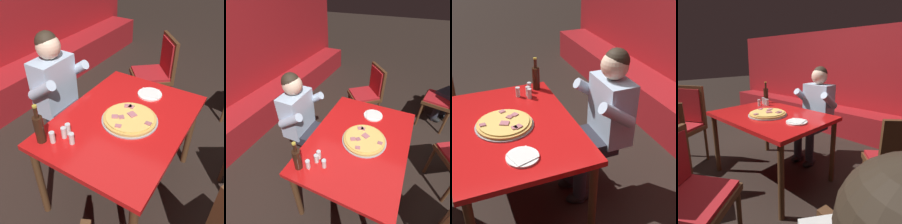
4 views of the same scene
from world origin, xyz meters
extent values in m
plane|color=black|center=(0.00, 0.00, 0.00)|extent=(24.00, 24.00, 0.00)
cube|color=#A3191E|center=(0.00, 1.86, 0.23)|extent=(6.46, 0.48, 0.46)
cylinder|color=#4C2D19|center=(0.57, -0.40, 0.36)|extent=(0.06, 0.06, 0.73)
cylinder|color=#4C2D19|center=(-0.57, 0.40, 0.36)|extent=(0.06, 0.06, 0.73)
cylinder|color=#4C2D19|center=(0.57, 0.40, 0.36)|extent=(0.06, 0.06, 0.73)
cube|color=red|center=(0.00, 0.00, 0.75)|extent=(1.26, 0.92, 0.04)
cylinder|color=#9E9EA3|center=(0.00, -0.05, 0.77)|extent=(0.42, 0.42, 0.01)
cylinder|color=gold|center=(0.00, -0.05, 0.79)|extent=(0.40, 0.40, 0.02)
cylinder|color=#E5BC5B|center=(0.00, -0.05, 0.80)|extent=(0.36, 0.36, 0.01)
cube|color=#B76670|center=(0.03, -0.05, 0.81)|extent=(0.08, 0.08, 0.01)
cube|color=#B76670|center=(0.11, 0.00, 0.81)|extent=(0.05, 0.04, 0.01)
cube|color=#B76670|center=(-0.06, 0.04, 0.81)|extent=(0.06, 0.06, 0.01)
cube|color=#B76670|center=(-0.14, -0.03, 0.81)|extent=(0.05, 0.05, 0.01)
cube|color=#A85B66|center=(-0.01, -0.20, 0.81)|extent=(0.04, 0.04, 0.01)
cube|color=#B76670|center=(0.11, 0.03, 0.81)|extent=(0.07, 0.07, 0.01)
cube|color=#A85B66|center=(-0.04, 0.00, 0.81)|extent=(0.06, 0.06, 0.01)
cylinder|color=white|center=(0.41, -0.02, 0.78)|extent=(0.21, 0.21, 0.01)
cube|color=white|center=(0.41, -0.02, 0.79)|extent=(0.19, 0.19, 0.01)
cylinder|color=black|center=(-0.51, 0.35, 0.87)|extent=(0.07, 0.07, 0.20)
cylinder|color=black|center=(-0.51, 0.35, 1.01)|extent=(0.03, 0.03, 0.08)
cylinder|color=#B29933|center=(-0.51, 0.35, 1.06)|extent=(0.03, 0.03, 0.01)
cylinder|color=silver|center=(-0.48, 0.28, 0.81)|extent=(0.04, 0.04, 0.07)
cylinder|color=#516B33|center=(-0.48, 0.28, 0.79)|extent=(0.03, 0.03, 0.04)
cylinder|color=silver|center=(-0.48, 0.28, 0.85)|extent=(0.04, 0.04, 0.01)
cylinder|color=silver|center=(-0.40, 0.24, 0.81)|extent=(0.04, 0.04, 0.07)
cylinder|color=#28231E|center=(-0.40, 0.24, 0.79)|extent=(0.03, 0.03, 0.04)
cylinder|color=silver|center=(-0.40, 0.24, 0.85)|extent=(0.04, 0.04, 0.01)
cylinder|color=silver|center=(-0.42, 0.16, 0.81)|extent=(0.04, 0.04, 0.07)
cylinder|color=silver|center=(-0.42, 0.16, 0.79)|extent=(0.03, 0.03, 0.04)
cylinder|color=silver|center=(-0.42, 0.16, 0.85)|extent=(0.04, 0.04, 0.01)
cylinder|color=silver|center=(-0.36, 0.24, 0.81)|extent=(0.04, 0.04, 0.07)
cylinder|color=#B23323|center=(-0.36, 0.24, 0.79)|extent=(0.03, 0.03, 0.04)
cylinder|color=silver|center=(-0.36, 0.24, 0.85)|extent=(0.04, 0.04, 0.01)
ellipsoid|color=black|center=(-0.02, 0.48, 0.04)|extent=(0.11, 0.24, 0.09)
ellipsoid|color=black|center=(0.18, 0.48, 0.04)|extent=(0.11, 0.24, 0.09)
cylinder|color=#282833|center=(-0.02, 0.48, 0.23)|extent=(0.11, 0.11, 0.43)
cylinder|color=#282833|center=(0.18, 0.48, 0.23)|extent=(0.11, 0.11, 0.43)
cube|color=#282833|center=(0.08, 0.58, 0.51)|extent=(0.34, 0.40, 0.12)
cube|color=silver|center=(0.08, 0.78, 0.78)|extent=(0.38, 0.22, 0.52)
cylinder|color=silver|center=(-0.14, 0.70, 0.86)|extent=(0.09, 0.30, 0.25)
cylinder|color=silver|center=(0.30, 0.70, 0.86)|extent=(0.09, 0.30, 0.25)
sphere|color=beige|center=(0.08, 0.78, 1.15)|extent=(0.21, 0.21, 0.21)
sphere|color=#2D2319|center=(0.08, 0.80, 1.18)|extent=(0.19, 0.19, 0.19)
cylinder|color=#4C2D19|center=(1.25, 0.59, 0.23)|extent=(0.04, 0.04, 0.45)
cylinder|color=#4C2D19|center=(0.96, 0.35, 0.23)|extent=(0.04, 0.04, 0.45)
cylinder|color=#4C2D19|center=(1.49, 0.30, 0.23)|extent=(0.04, 0.04, 0.45)
cylinder|color=#4C2D19|center=(1.20, 0.05, 0.23)|extent=(0.04, 0.04, 0.45)
cube|color=#4C2D19|center=(1.23, 0.32, 0.48)|extent=(0.62, 0.62, 0.05)
cube|color=#A3191E|center=(1.23, 0.32, 0.52)|extent=(0.57, 0.57, 0.03)
cube|color=#4C2D19|center=(1.35, 0.17, 0.73)|extent=(0.36, 0.31, 0.46)
cube|color=#A3191E|center=(1.34, 0.19, 0.73)|extent=(0.29, 0.25, 0.38)
cylinder|color=#4C2D19|center=(-0.07, -0.97, 0.23)|extent=(0.04, 0.04, 0.46)
cylinder|color=#4C2D19|center=(0.52, -0.77, 0.23)|extent=(0.04, 0.04, 0.46)
cylinder|color=#4C2D19|center=(0.20, -0.98, 0.23)|extent=(0.04, 0.04, 0.46)
cylinder|color=#4C2D19|center=(1.82, -0.65, 0.22)|extent=(0.04, 0.04, 0.44)
cylinder|color=#4C2D19|center=(1.45, -0.58, 0.22)|extent=(0.04, 0.04, 0.44)
cylinder|color=#4C2D19|center=(1.75, -1.02, 0.22)|extent=(0.04, 0.04, 0.44)
cylinder|color=#4C2D19|center=(1.38, -0.95, 0.22)|extent=(0.04, 0.04, 0.44)
cube|color=#4C2D19|center=(1.60, -0.80, 0.47)|extent=(0.51, 0.51, 0.05)
cube|color=#A3191E|center=(1.60, -0.80, 0.51)|extent=(0.47, 0.47, 0.03)
ellipsoid|color=black|center=(1.88, -0.96, 0.04)|extent=(0.23, 0.26, 0.09)
ellipsoid|color=black|center=(1.71, -0.85, 0.04)|extent=(0.23, 0.26, 0.09)
cylinder|color=#282833|center=(1.88, -0.96, 0.23)|extent=(0.11, 0.11, 0.43)
cylinder|color=#282833|center=(1.71, -0.85, 0.23)|extent=(0.11, 0.11, 0.43)
camera|label=1|loc=(-1.31, -0.71, 1.94)|focal=40.00mm
camera|label=2|loc=(-1.16, -0.31, 2.02)|focal=28.00mm
camera|label=3|loc=(1.93, -0.35, 1.99)|focal=50.00mm
camera|label=4|loc=(1.64, -1.40, 1.38)|focal=32.00mm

